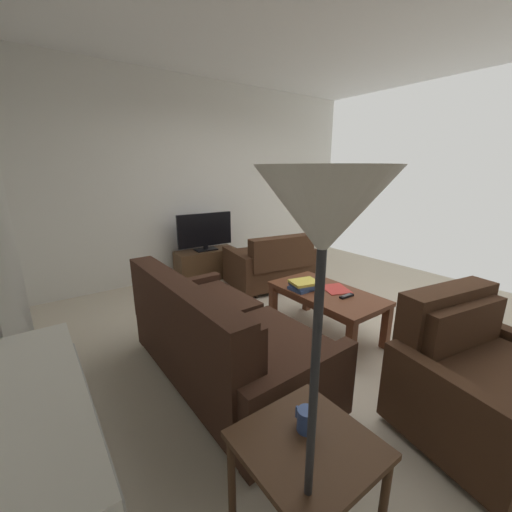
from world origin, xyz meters
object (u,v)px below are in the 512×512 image
Objects in this scene: loveseat_near at (271,264)px; tv_stand at (206,264)px; tv_remote at (347,296)px; wall_ac_unit at (37,486)px; end_table at (307,459)px; loose_magazine at (336,289)px; sofa_main at (218,339)px; coffee_table at (326,298)px; floor_lamp at (322,250)px; flat_tv at (205,231)px; armchair_side at (478,380)px; coffee_mug at (306,420)px; book_stack at (304,285)px.

loveseat_near is 1.31× the size of tv_stand.
loveseat_near is 7.54× the size of tv_remote.
wall_ac_unit reaches higher than tv_stand.
end_table reaches higher than loose_magazine.
sofa_main is 1.48× the size of loveseat_near.
sofa_main is 1.35m from loose_magazine.
coffee_table is (1.31, -2.34, -0.64)m from wall_ac_unit.
sofa_main is at bearing -12.19° from end_table.
tv_remote is (1.16, -1.68, -0.94)m from floor_lamp.
coffee_table is 2.37m from floor_lamp.
loveseat_near is at bearing 100.76° from loose_magazine.
loveseat_near is at bearing -49.70° from sofa_main.
loose_magazine is at bearing -62.29° from wall_ac_unit.
flat_tv is 3.02× the size of loose_magazine.
tv_remote is at bearing -174.90° from tv_stand.
sofa_main reaches higher than tv_stand.
armchair_side is (-1.38, -1.06, -0.00)m from sofa_main.
coffee_mug is 0.63× the size of tv_remote.
floor_lamp is 0.86m from coffee_mug.
coffee_table is 10.94× the size of coffee_mug.
tv_remote is 0.58× the size of loose_magazine.
floor_lamp reaches higher than coffee_mug.
loveseat_near is 1.43× the size of flat_tv.
loose_magazine is (-2.24, -0.29, -0.27)m from flat_tv.
flat_tv is at bearing 4.59° from coffee_table.
floor_lamp is 10.20× the size of tv_remote.
loveseat_near is at bearing -146.27° from tv_stand.
sofa_main is 1.74m from armchair_side.
loose_magazine reaches higher than coffee_table.
end_table is at bearing 167.81° from sofa_main.
tv_stand is at bearing 1.18° from book_stack.
end_table is 1.99× the size of loose_magazine.
loose_magazine is (-1.39, 0.28, 0.13)m from loveseat_near.
end_table is at bearing 141.93° from coffee_mug.
coffee_mug is (-2.54, 1.85, 0.27)m from loveseat_near.
loose_magazine is at bearing -127.63° from book_stack.
coffee_table is at bearing 163.90° from loveseat_near.
flat_tv is at bearing -109.92° from tv_stand.
flat_tv is 2.07m from book_stack.
loose_magazine is at bearing -53.08° from end_table.
end_table is at bearing 82.78° from armchair_side.
loveseat_near is 4.34× the size of loose_magazine.
floor_lamp is 1.53× the size of armchair_side.
sofa_main is at bearing 130.30° from loveseat_near.
armchair_side is (-0.17, -1.32, -0.10)m from end_table.
coffee_mug is at bearing 159.45° from tv_stand.
loose_magazine is at bearing -172.68° from flat_tv.
tv_stand is at bearing 119.71° from loose_magazine.
floor_lamp is at bearing 136.86° from coffee_mug.
loose_magazine reaches higher than tv_stand.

